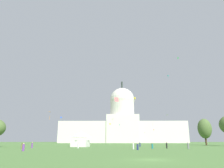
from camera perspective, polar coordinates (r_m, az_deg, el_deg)
ground_plane at (r=25.68m, az=10.54°, el=-19.46°), size 800.00×800.00×0.00m
capitol_building at (r=219.99m, az=2.84°, el=-10.97°), size 125.55×28.09×63.71m
event_tent at (r=78.71m, az=-8.50°, el=-14.41°), size 6.58×6.62×5.45m
tree_east_near at (r=116.53m, az=23.74°, el=-10.98°), size 9.53×9.55×12.80m
person_white_back_right at (r=55.96m, az=5.78°, el=-16.32°), size 0.47×0.47×1.73m
person_teal_front_left at (r=60.50m, az=10.84°, el=-16.14°), size 0.56×0.56×1.55m
person_purple_front_right at (r=68.77m, az=-20.79°, el=-15.24°), size 0.48×0.48×1.71m
person_purple_lawn_far_right at (r=49.30m, az=-22.82°, el=-15.52°), size 0.67×0.67×1.62m
person_navy_mid_center at (r=51.61m, az=6.94°, el=-16.53°), size 0.47×0.47×1.52m
person_white_mid_right at (r=63.17m, az=-9.14°, el=-16.13°), size 0.37×0.37×1.57m
person_black_edge_west at (r=63.80m, az=14.57°, el=-15.78°), size 0.44×0.44×1.72m
person_navy_back_left at (r=81.28m, az=7.56°, el=-15.90°), size 0.53×0.53×1.66m
person_olive_back_center at (r=62.03m, az=-23.17°, el=-15.18°), size 0.58×0.58×1.57m
person_grey_front_center at (r=61.65m, az=19.90°, el=-15.42°), size 0.52×0.52×1.75m
kite_red_low at (r=184.30m, az=11.24°, el=-12.05°), size 0.93×0.59×0.97m
kite_white_mid at (r=197.44m, az=1.83°, el=-6.35°), size 1.79×1.77×3.95m
kite_turquoise_high at (r=154.08m, az=14.89°, el=2.18°), size 0.87×0.87×2.30m
kite_gold_low at (r=158.91m, az=-0.51°, el=-10.75°), size 1.14×0.30×0.99m
kite_violet_low at (r=191.98m, az=10.46°, el=-10.67°), size 0.80×1.18×2.38m
kite_blue_low at (r=142.36m, az=-13.60°, el=-8.80°), size 1.16×0.29×2.33m
kite_cyan_low at (r=165.62m, az=2.06°, el=-11.06°), size 0.51×1.11×4.48m
kite_lime_low at (r=113.43m, az=14.92°, el=-8.25°), size 1.30×1.34×0.24m
kite_black_low at (r=189.99m, az=8.67°, el=-12.95°), size 1.50×1.46×0.16m
kite_pink_high at (r=203.21m, az=12.79°, el=-5.15°), size 0.90×1.32×0.42m
kite_yellow_mid at (r=153.53m, az=6.16°, el=-3.85°), size 1.37×1.33×3.90m
kite_orange_low at (r=81.74m, az=-16.16°, el=-7.60°), size 0.99×1.77×2.56m
kite_magenta_low at (r=171.71m, az=10.79°, el=-10.39°), size 1.06×1.30×2.36m
kite_green_high at (r=124.93m, az=17.39°, el=6.74°), size 0.71×0.46×1.23m
kite_red_low_b at (r=62.16m, az=1.21°, el=-4.17°), size 1.22×0.78×1.36m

